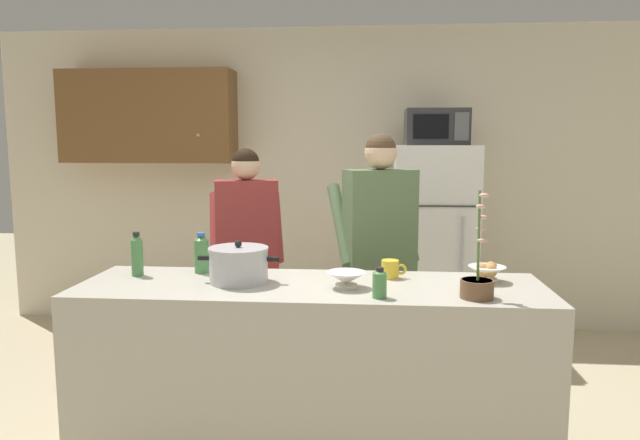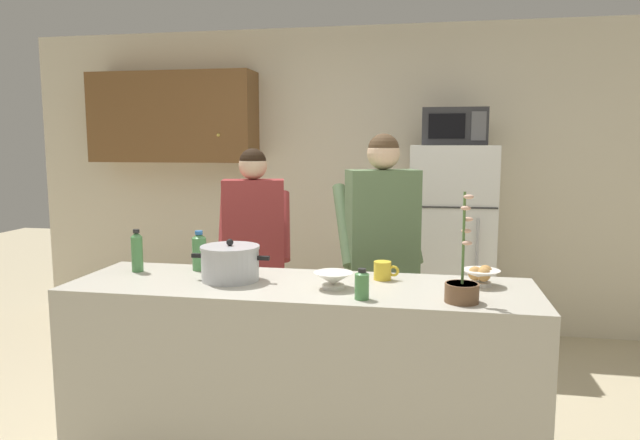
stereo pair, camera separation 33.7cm
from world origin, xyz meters
name	(u,v)px [view 2 (the right image)]	position (x,y,z in m)	size (l,w,h in m)	color
back_wall_unit	(325,169)	(-0.28, 2.26, 1.39)	(6.00, 0.48, 2.60)	beige
kitchen_island	(300,372)	(0.00, 0.00, 0.46)	(2.32, 0.68, 0.92)	#BCB7A8
refrigerator	(450,247)	(0.80, 1.85, 0.80)	(0.64, 0.68, 1.60)	white
microwave	(454,127)	(0.80, 1.83, 1.74)	(0.48, 0.37, 0.28)	#2D2D30
person_near_pot	(254,239)	(-0.51, 0.90, 0.98)	(0.56, 0.50, 1.58)	#726656
person_by_sink	(382,237)	(0.35, 0.73, 1.05)	(0.61, 0.55, 1.68)	black
cooking_pot	(230,263)	(-0.37, 0.01, 1.01)	(0.41, 0.30, 0.21)	silver
coffee_mug	(383,271)	(0.40, 0.17, 0.97)	(0.13, 0.09, 0.10)	yellow
bread_bowl	(481,276)	(0.88, 0.12, 0.97)	(0.19, 0.19, 0.10)	white
empty_bowl	(333,279)	(0.18, -0.06, 0.97)	(0.19, 0.19, 0.08)	white
bottle_near_edge	(137,251)	(-0.93, 0.11, 1.03)	(0.06, 0.06, 0.23)	#4C8C4C
bottle_mid_counter	(362,284)	(0.34, -0.23, 0.99)	(0.07, 0.07, 0.14)	#4C8C4C
bottle_far_corner	(199,251)	(-0.61, 0.21, 1.03)	(0.08, 0.08, 0.22)	#4C8C4C
potted_orchid	(462,287)	(0.78, -0.19, 0.99)	(0.15, 0.15, 0.49)	brown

